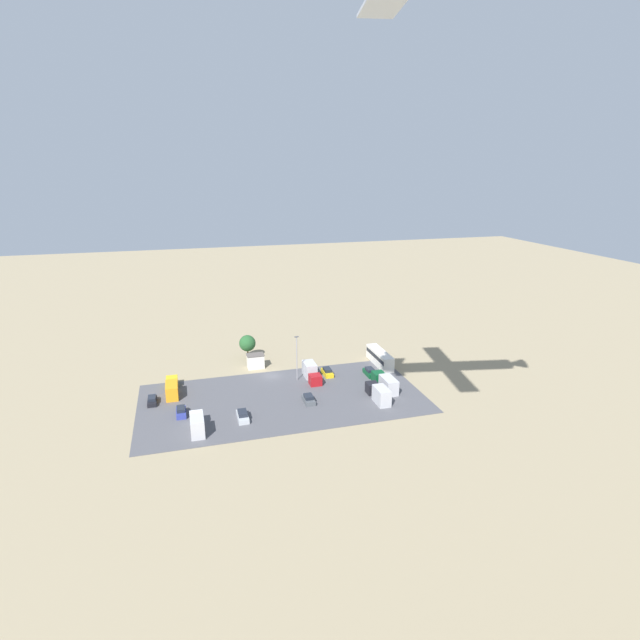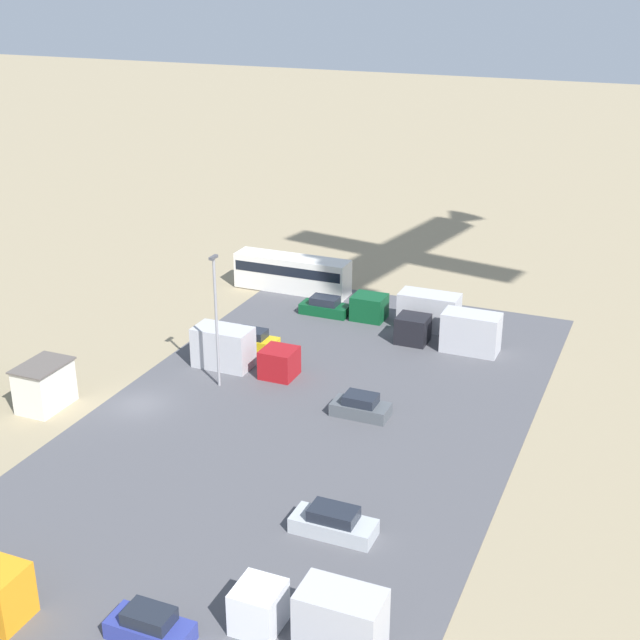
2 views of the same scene
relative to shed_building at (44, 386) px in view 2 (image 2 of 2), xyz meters
name	(u,v)px [view 2 (image 2 of 2)]	position (x,y,z in m)	size (l,w,h in m)	color
ground_plane	(140,405)	(-2.75, 5.97, -1.66)	(400.00, 400.00, 0.00)	gray
parking_lot_surface	(291,437)	(-2.75, 17.86, -1.62)	(56.42, 28.83, 0.08)	#4C4C51
shed_building	(44,386)	(0.00, 0.00, 0.00)	(4.03, 2.85, 3.30)	silver
bus	(292,272)	(-28.55, 6.23, 0.23)	(2.60, 11.23, 3.36)	silver
parked_car_0	(334,523)	(6.21, 24.49, -0.91)	(1.93, 4.71, 1.60)	#ADB2B7
parked_car_2	(325,307)	(-24.00, 11.48, -0.90)	(1.90, 4.37, 1.64)	#0C4723
parked_car_3	(150,627)	(17.13, 19.70, -0.91)	(1.78, 4.08, 1.61)	navy
parked_car_4	(361,407)	(-7.28, 21.08, -0.92)	(1.94, 4.02, 1.58)	#4C5156
parked_car_5	(252,340)	(-14.81, 8.80, -0.91)	(1.81, 4.38, 1.60)	gold
parked_truck_0	(454,332)	(-21.02, 24.04, -0.09)	(2.37, 8.41, 3.26)	black
parked_truck_1	(239,351)	(-10.82, 9.75, -0.12)	(2.49, 8.30, 3.18)	maroon
parked_truck_2	(412,310)	(-24.46, 19.39, -0.15)	(2.44, 9.40, 3.12)	#0C4723
parked_truck_4	(317,618)	(14.46, 26.98, -0.10)	(2.34, 7.20, 3.23)	silver
light_pole_lot_centre	(216,317)	(-7.64, 9.73, 3.91)	(0.90, 0.28, 10.10)	gray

